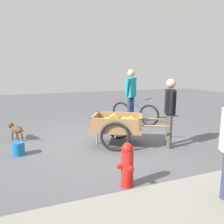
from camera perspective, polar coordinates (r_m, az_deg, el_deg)
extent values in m
plane|color=#56565B|center=(5.38, -0.85, -7.78)|extent=(24.00, 24.00, 0.00)
cube|color=#937047|center=(5.16, 1.32, -3.96)|extent=(1.35, 1.23, 0.10)
cube|color=#937047|center=(5.20, -4.38, -1.95)|extent=(0.43, 0.73, 0.24)
cube|color=#937047|center=(5.09, 7.16, -2.27)|extent=(0.43, 0.73, 0.24)
cube|color=#937047|center=(4.76, 0.87, -3.10)|extent=(0.99, 0.58, 0.24)
cube|color=#937047|center=(5.48, 1.73, -1.27)|extent=(0.99, 0.58, 0.24)
torus|color=black|center=(4.76, 0.77, -6.23)|extent=(0.59, 0.36, 0.64)
torus|color=black|center=(5.60, 1.79, -3.62)|extent=(0.59, 0.36, 0.64)
cylinder|color=gray|center=(5.18, 1.32, -4.82)|extent=(0.46, 0.79, 0.04)
cylinder|color=#937047|center=(4.78, 10.81, -3.50)|extent=(0.50, 0.29, 0.04)
cylinder|color=#937047|center=(5.44, 10.38, -1.74)|extent=(0.50, 0.29, 0.04)
cylinder|color=gray|center=(5.29, -3.79, -6.15)|extent=(0.04, 0.04, 0.35)
ellipsoid|color=gold|center=(5.37, -1.65, -2.13)|extent=(0.16, 0.13, 0.15)
ellipsoid|color=gold|center=(5.37, -1.85, -2.03)|extent=(0.18, 0.14, 0.08)
ellipsoid|color=gold|center=(5.36, -2.00, -1.94)|extent=(0.16, 0.16, 0.08)
ellipsoid|color=gold|center=(5.35, -2.17, -1.84)|extent=(0.16, 0.14, 0.14)
ellipsoid|color=gold|center=(5.05, 5.14, -1.80)|extent=(0.15, 0.15, 0.16)
ellipsoid|color=gold|center=(5.05, 4.85, -1.70)|extent=(0.17, 0.15, 0.05)
ellipsoid|color=gold|center=(5.04, 4.58, -1.59)|extent=(0.18, 0.09, 0.14)
ellipsoid|color=gold|center=(4.92, 1.46, -2.69)|extent=(0.17, 0.08, 0.15)
ellipsoid|color=gold|center=(4.91, 1.33, -2.59)|extent=(0.18, 0.13, 0.11)
ellipsoid|color=gold|center=(4.91, 1.16, -2.49)|extent=(0.18, 0.14, 0.05)
ellipsoid|color=gold|center=(4.90, 1.03, -2.38)|extent=(0.17, 0.15, 0.09)
ellipsoid|color=gold|center=(4.89, 0.86, -2.28)|extent=(0.17, 0.10, 0.15)
ellipsoid|color=gold|center=(5.30, -0.92, -1.90)|extent=(0.15, 0.17, 0.12)
ellipsoid|color=gold|center=(5.29, -1.12, -1.80)|extent=(0.18, 0.14, 0.05)
ellipsoid|color=gold|center=(5.29, -1.35, -1.70)|extent=(0.16, 0.15, 0.13)
ellipsoid|color=gold|center=(4.89, -2.20, -3.64)|extent=(0.17, 0.13, 0.14)
ellipsoid|color=gold|center=(4.89, -2.39, -3.54)|extent=(0.19, 0.11, 0.08)
ellipsoid|color=gold|center=(4.88, -2.56, -3.44)|extent=(0.17, 0.15, 0.09)
ellipsoid|color=gold|center=(4.87, -2.71, -3.34)|extent=(0.16, 0.15, 0.13)
ellipsoid|color=gold|center=(4.93, -0.76, -2.03)|extent=(0.17, 0.13, 0.13)
ellipsoid|color=gold|center=(4.93, -1.01, -1.92)|extent=(0.18, 0.10, 0.05)
ellipsoid|color=gold|center=(4.93, -1.29, -1.82)|extent=(0.17, 0.12, 0.15)
ellipsoid|color=gold|center=(4.95, -0.90, -3.02)|extent=(0.17, 0.12, 0.14)
ellipsoid|color=gold|center=(4.95, -1.10, -2.92)|extent=(0.16, 0.16, 0.08)
ellipsoid|color=gold|center=(4.94, -1.30, -2.82)|extent=(0.19, 0.10, 0.09)
ellipsoid|color=gold|center=(4.94, -1.45, -2.71)|extent=(0.18, 0.09, 0.14)
ellipsoid|color=gold|center=(5.05, -2.96, -2.54)|extent=(0.19, 0.08, 0.13)
ellipsoid|color=gold|center=(5.04, -3.18, -2.44)|extent=(0.19, 0.09, 0.05)
ellipsoid|color=gold|center=(5.04, -3.45, -2.34)|extent=(0.17, 0.12, 0.14)
ellipsoid|color=gold|center=(5.24, 3.19, -1.92)|extent=(0.16, 0.16, 0.12)
ellipsoid|color=gold|center=(5.24, 2.98, -1.82)|extent=(0.18, 0.14, 0.05)
ellipsoid|color=gold|center=(5.23, 2.71, -1.72)|extent=(0.18, 0.08, 0.15)
ellipsoid|color=gold|center=(4.81, 3.78, -2.45)|extent=(0.17, 0.07, 0.15)
ellipsoid|color=gold|center=(4.80, 3.59, -2.35)|extent=(0.17, 0.16, 0.09)
ellipsoid|color=gold|center=(4.80, 3.39, -2.24)|extent=(0.19, 0.10, 0.08)
ellipsoid|color=gold|center=(4.79, 3.18, -2.14)|extent=(0.16, 0.13, 0.15)
ellipsoid|color=gold|center=(5.27, 3.62, -2.01)|extent=(0.17, 0.11, 0.15)
ellipsoid|color=gold|center=(5.26, 3.34, -1.91)|extent=(0.19, 0.08, 0.05)
ellipsoid|color=gold|center=(5.25, 3.14, -1.82)|extent=(0.16, 0.15, 0.13)
ellipsoid|color=gold|center=(5.07, 4.96, -2.97)|extent=(0.18, 0.09, 0.13)
ellipsoid|color=gold|center=(5.06, 4.75, -2.87)|extent=(0.18, 0.13, 0.04)
ellipsoid|color=gold|center=(5.06, 4.47, -2.77)|extent=(0.17, 0.11, 0.15)
ellipsoid|color=gold|center=(4.97, -1.75, -2.11)|extent=(0.15, 0.15, 0.14)
ellipsoid|color=gold|center=(4.96, -2.01, -2.00)|extent=(0.19, 0.08, 0.05)
ellipsoid|color=gold|center=(4.96, -2.23, -1.90)|extent=(0.17, 0.14, 0.13)
ellipsoid|color=gold|center=(5.36, 0.61, -1.18)|extent=(0.18, 0.07, 0.14)
ellipsoid|color=gold|center=(5.35, 0.45, -1.08)|extent=(0.16, 0.16, 0.08)
ellipsoid|color=gold|center=(5.35, 0.26, -0.99)|extent=(0.19, 0.10, 0.09)
ellipsoid|color=gold|center=(5.34, 0.13, -0.89)|extent=(0.18, 0.10, 0.14)
cylinder|color=#4C4742|center=(5.08, 14.26, -4.85)|extent=(0.11, 0.11, 0.75)
cylinder|color=#4C4742|center=(5.29, 13.98, -4.21)|extent=(0.11, 0.11, 0.75)
cube|color=black|center=(5.05, 14.45, 2.48)|extent=(0.34, 0.39, 0.53)
sphere|color=tan|center=(5.02, 14.66, 6.96)|extent=(0.20, 0.20, 0.20)
cylinder|color=black|center=(4.84, 14.78, 2.42)|extent=(0.08, 0.09, 0.48)
cylinder|color=black|center=(5.27, 14.17, 3.11)|extent=(0.08, 0.10, 0.48)
torus|color=black|center=(6.95, 9.32, -0.84)|extent=(0.42, 0.58, 0.66)
torus|color=black|center=(7.43, 2.34, 0.03)|extent=(0.42, 0.58, 0.66)
cylinder|color=#234C93|center=(7.11, 5.78, 2.77)|extent=(0.37, 0.52, 0.04)
cylinder|color=#234C93|center=(7.19, 4.92, 1.47)|extent=(0.09, 0.11, 0.45)
cylinder|color=#234C93|center=(7.06, 7.02, 0.84)|extent=(0.33, 0.46, 0.43)
ellipsoid|color=black|center=(7.17, 4.81, 3.57)|extent=(0.20, 0.08, 0.06)
cylinder|color=#234C93|center=(6.89, 9.07, 3.28)|extent=(0.40, 0.28, 0.03)
cylinder|color=#333851|center=(7.32, 5.12, 0.59)|extent=(0.11, 0.11, 0.85)
cylinder|color=#333851|center=(7.14, 4.25, 0.33)|extent=(0.11, 0.11, 0.85)
cube|color=teal|center=(7.14, 4.78, 6.18)|extent=(0.39, 0.36, 0.60)
sphere|color=tan|center=(7.12, 4.84, 9.75)|extent=(0.23, 0.23, 0.23)
cylinder|color=teal|center=(7.33, 5.65, 6.52)|extent=(0.08, 0.10, 0.54)
cylinder|color=teal|center=(6.95, 3.87, 6.32)|extent=(0.08, 0.19, 0.54)
ellipsoid|color=#4C3823|center=(5.97, -22.89, -4.08)|extent=(0.37, 0.47, 0.18)
sphere|color=#4C3823|center=(6.19, -24.09, -3.09)|extent=(0.14, 0.14, 0.14)
cylinder|color=#4C3823|center=(5.72, -21.60, -4.20)|extent=(0.07, 0.11, 0.12)
cylinder|color=#4C3823|center=(6.11, -23.79, -5.58)|extent=(0.04, 0.04, 0.18)
cylinder|color=#4C3823|center=(6.15, -22.89, -5.39)|extent=(0.04, 0.04, 0.18)
cylinder|color=#4C3823|center=(5.88, -22.62, -6.10)|extent=(0.04, 0.04, 0.18)
cylinder|color=#4C3823|center=(5.93, -21.70, -5.90)|extent=(0.04, 0.04, 0.18)
cylinder|color=red|center=(3.43, 3.85, -14.04)|extent=(0.18, 0.18, 0.55)
sphere|color=red|center=(3.31, 3.92, -9.08)|extent=(0.16, 0.16, 0.16)
cylinder|color=red|center=(3.36, 2.12, -13.49)|extent=(0.10, 0.07, 0.07)
cylinder|color=red|center=(3.31, 4.70, -13.90)|extent=(0.07, 0.10, 0.07)
cylinder|color=#1966B2|center=(4.99, -22.52, -8.54)|extent=(0.25, 0.25, 0.27)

